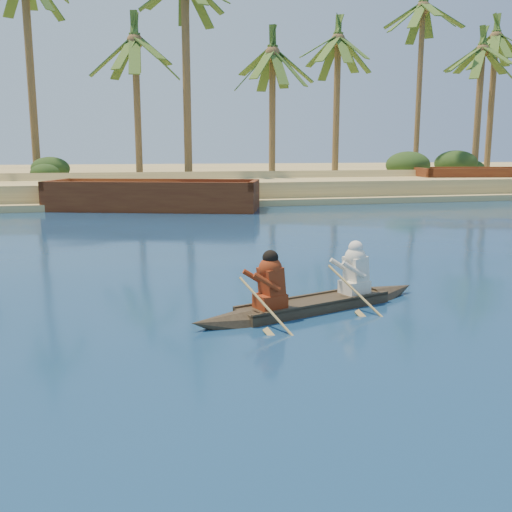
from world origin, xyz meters
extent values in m
plane|color=navy|center=(0.00, 0.00, 0.00)|extent=(160.00, 160.00, 0.00)
cube|color=#D1BE76|center=(0.00, 26.00, 0.12)|extent=(150.00, 8.00, 0.50)
cube|color=#D1BE76|center=(0.00, 48.00, 0.55)|extent=(150.00, 50.00, 1.50)
cube|color=brown|center=(-3.88, 22.00, 0.41)|extent=(11.58, 7.09, 1.37)
cube|color=brown|center=(21.83, 27.00, 0.51)|extent=(14.09, 6.72, 1.69)
camera|label=1|loc=(-6.18, -8.83, 3.08)|focal=40.00mm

